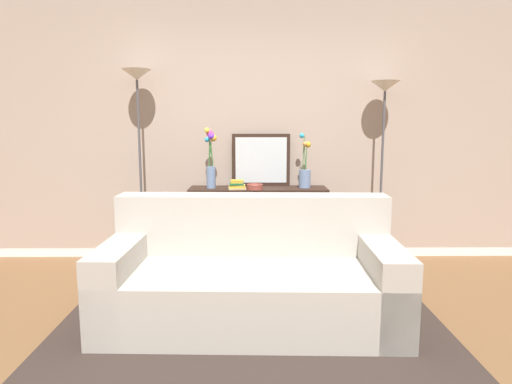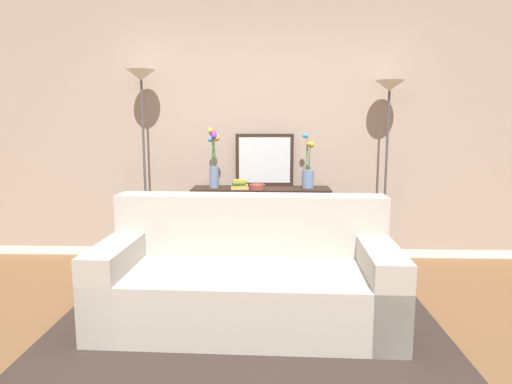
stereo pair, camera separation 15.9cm
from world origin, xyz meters
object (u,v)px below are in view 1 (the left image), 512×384
Objects in this scene: wall_mirror at (261,160)px; fruit_bowl at (255,187)px; book_stack at (237,185)px; couch at (251,279)px; vase_short_flowers at (305,173)px; book_row_under_console at (220,258)px; console_table at (258,211)px; vase_tall_flowers at (211,161)px; floor_lamp_left at (138,113)px; floor_lamp_right at (384,122)px.

fruit_bowl is (-0.07, -0.26, -0.24)m from wall_mirror.
book_stack is (-0.17, 0.02, 0.01)m from fruit_bowl.
fruit_bowl is (0.03, 1.24, 0.50)m from couch.
book_stack is at bearing -171.05° from vase_short_flowers.
couch is at bearing -76.21° from book_row_under_console.
console_table is 0.63m from book_row_under_console.
wall_mirror is at bearing 44.40° from book_stack.
vase_tall_flowers reaches higher than couch.
book_row_under_console is at bearing 1.42° from floor_lamp_left.
book_stack is at bearing -24.63° from book_row_under_console.
floor_lamp_left is 3.23× the size of vase_tall_flowers.
couch is at bearing -83.54° from book_stack.
couch is 1.68m from wall_mirror.
console_table is 0.71× the size of floor_lamp_left.
console_table is at bearing 87.24° from couch.
floor_lamp_right is at bearing -0.68° from book_row_under_console.
book_stack is (-0.14, 1.27, 0.52)m from couch.
floor_lamp_left is at bearing 129.69° from couch.
couch is at bearing -93.71° from wall_mirror.
wall_mirror is 3.80× the size of fruit_bowl.
book_row_under_console is (-0.87, -0.02, -0.88)m from vase_short_flowers.
floor_lamp_right is 3.36× the size of vase_short_flowers.
floor_lamp_right is 1.75m from vase_tall_flowers.
book_row_under_console is (-0.40, -0.00, -0.49)m from console_table.
vase_short_flowers is (0.94, 0.03, -0.13)m from vase_tall_flowers.
console_table is 2.30× the size of vase_tall_flowers.
floor_lamp_left is at bearing -172.03° from wall_mirror.
couch is 13.41× the size of fruit_bowl.
wall_mirror reaches higher than console_table.
wall_mirror is at bearing 75.76° from fruit_bowl.
vase_tall_flowers is at bearing -170.89° from book_row_under_console.
book_row_under_console is (-1.63, 0.02, -1.39)m from floor_lamp_right.
floor_lamp_left is 1.66m from book_row_under_console.
console_table is at bearing -177.49° from vase_short_flowers.
book_row_under_console is (0.78, 0.02, -1.47)m from floor_lamp_left.
floor_lamp_right is at bearing 45.72° from couch.
wall_mirror is (-1.20, 0.17, -0.39)m from floor_lamp_right.
floor_lamp_left is 3.26× the size of wall_mirror.
console_table is at bearing 0.94° from floor_lamp_left.
book_row_under_console is at bearing -180.00° from console_table.
floor_lamp_left is at bearing -178.58° from book_row_under_console.
vase_tall_flowers is 3.26× the size of book_stack.
console_table is 1.53m from floor_lamp_left.
fruit_bowl is at bearing -165.37° from vase_short_flowers.
fruit_bowl is 0.48× the size of book_row_under_console.
couch is 3.53× the size of wall_mirror.
console_table is at bearing 22.54° from book_stack.
floor_lamp_right reaches higher than vase_short_flowers.
fruit_bowl is (1.14, -0.09, -0.72)m from floor_lamp_left.
wall_mirror is at bearing 17.75° from vase_tall_flowers.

